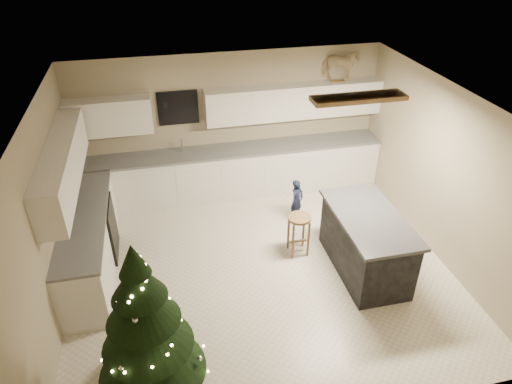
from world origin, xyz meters
TOP-DOWN VIEW (x-y plane):
  - ground_plane at (0.00, 0.00)m, footprint 5.50×5.50m
  - room_shell at (0.02, 0.00)m, footprint 5.52×5.02m
  - cabinetry at (-0.91, 1.65)m, footprint 5.50×3.20m
  - island at (1.49, -0.32)m, footprint 0.90×1.70m
  - bar_stool at (0.65, 0.26)m, footprint 0.35×0.35m
  - christmas_tree at (-1.64, -1.60)m, footprint 1.24×1.20m
  - toddler at (0.89, 1.13)m, footprint 0.33×0.32m
  - rocking_horse at (1.96, 2.33)m, footprint 0.71×0.52m

SIDE VIEW (x-z plane):
  - ground_plane at x=0.00m, z-range 0.00..0.00m
  - toddler at x=0.89m, z-range 0.00..0.77m
  - island at x=1.49m, z-range 0.00..0.95m
  - bar_stool at x=0.65m, z-range 0.17..0.84m
  - cabinetry at x=-0.91m, z-range -0.24..1.76m
  - christmas_tree at x=-1.64m, z-range -0.18..1.81m
  - room_shell at x=0.02m, z-range 0.44..3.05m
  - rocking_horse at x=1.96m, z-range 2.01..2.58m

